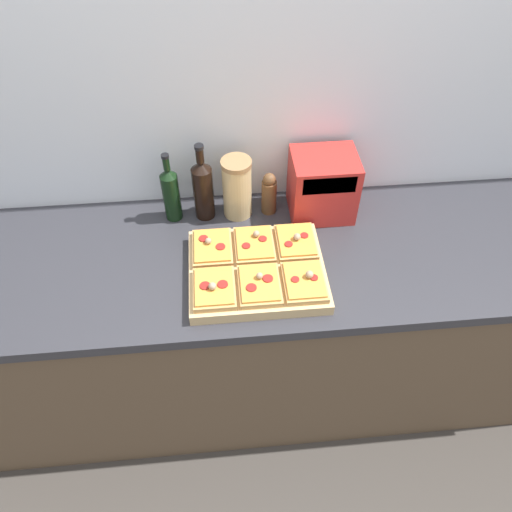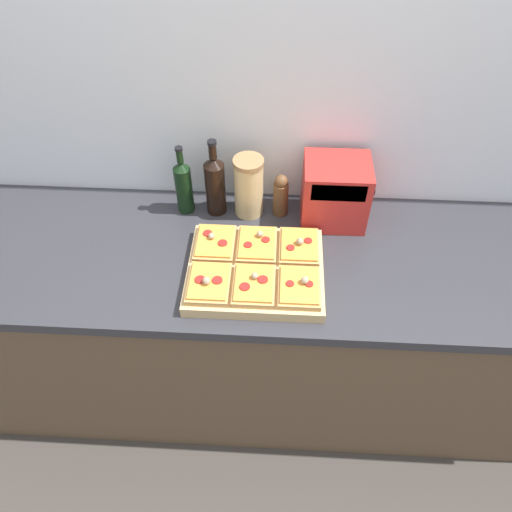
{
  "view_description": "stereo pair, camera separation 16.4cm",
  "coord_description": "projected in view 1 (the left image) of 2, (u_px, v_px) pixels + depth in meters",
  "views": [
    {
      "loc": [
        -0.18,
        -0.85,
        2.15
      ],
      "look_at": [
        -0.07,
        0.26,
        0.95
      ],
      "focal_mm": 35.0,
      "sensor_mm": 36.0,
      "label": 1
    },
    {
      "loc": [
        -0.01,
        -0.85,
        2.15
      ],
      "look_at": [
        -0.07,
        0.26,
        0.95
      ],
      "focal_mm": 35.0,
      "sensor_mm": 36.0,
      "label": 2
    }
  ],
  "objects": [
    {
      "name": "pizza_slice_back_right",
      "position": [
        296.0,
        242.0,
        1.69
      ],
      "size": [
        0.13,
        0.17,
        0.05
      ],
      "color": "tan",
      "rests_on": "cutting_board"
    },
    {
      "name": "wall_back",
      "position": [
        266.0,
        105.0,
        1.7
      ],
      "size": [
        6.0,
        0.06,
        2.5
      ],
      "color": "silver",
      "rests_on": "ground_plane"
    },
    {
      "name": "ground_plane",
      "position": [
        278.0,
        446.0,
        2.17
      ],
      "size": [
        12.0,
        12.0,
        0.0
      ],
      "primitive_type": "plane",
      "color": "#3D3833"
    },
    {
      "name": "pizza_slice_back_center",
      "position": [
        254.0,
        244.0,
        1.68
      ],
      "size": [
        0.13,
        0.17,
        0.05
      ],
      "color": "tan",
      "rests_on": "cutting_board"
    },
    {
      "name": "kitchen_counter",
      "position": [
        272.0,
        326.0,
        2.06
      ],
      "size": [
        2.63,
        0.67,
        0.89
      ],
      "color": "brown",
      "rests_on": "ground_plane"
    },
    {
      "name": "grain_jar_tall",
      "position": [
        237.0,
        188.0,
        1.78
      ],
      "size": [
        0.11,
        0.11,
        0.24
      ],
      "color": "tan",
      "rests_on": "kitchen_counter"
    },
    {
      "name": "pizza_slice_front_right",
      "position": [
        304.0,
        282.0,
        1.57
      ],
      "size": [
        0.13,
        0.17,
        0.05
      ],
      "color": "tan",
      "rests_on": "cutting_board"
    },
    {
      "name": "toaster_oven",
      "position": [
        323.0,
        185.0,
        1.79
      ],
      "size": [
        0.25,
        0.19,
        0.24
      ],
      "color": "red",
      "rests_on": "kitchen_counter"
    },
    {
      "name": "olive_oil_bottle",
      "position": [
        171.0,
        193.0,
        1.77
      ],
      "size": [
        0.06,
        0.06,
        0.28
      ],
      "color": "black",
      "rests_on": "kitchen_counter"
    },
    {
      "name": "cutting_board",
      "position": [
        257.0,
        271.0,
        1.65
      ],
      "size": [
        0.44,
        0.37,
        0.04
      ],
      "primitive_type": "cube",
      "color": "tan",
      "rests_on": "kitchen_counter"
    },
    {
      "name": "pizza_slice_front_left",
      "position": [
        214.0,
        288.0,
        1.55
      ],
      "size": [
        0.13,
        0.17,
        0.05
      ],
      "color": "tan",
      "rests_on": "cutting_board"
    },
    {
      "name": "pepper_mill",
      "position": [
        269.0,
        193.0,
        1.82
      ],
      "size": [
        0.05,
        0.05,
        0.17
      ],
      "color": "brown",
      "rests_on": "kitchen_counter"
    },
    {
      "name": "wine_bottle",
      "position": [
        203.0,
        188.0,
        1.77
      ],
      "size": [
        0.07,
        0.07,
        0.31
      ],
      "color": "black",
      "rests_on": "kitchen_counter"
    },
    {
      "name": "pizza_slice_back_left",
      "position": [
        212.0,
        247.0,
        1.67
      ],
      "size": [
        0.13,
        0.17,
        0.05
      ],
      "color": "tan",
      "rests_on": "cutting_board"
    },
    {
      "name": "pizza_slice_front_center",
      "position": [
        260.0,
        285.0,
        1.56
      ],
      "size": [
        0.13,
        0.17,
        0.05
      ],
      "color": "tan",
      "rests_on": "cutting_board"
    }
  ]
}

